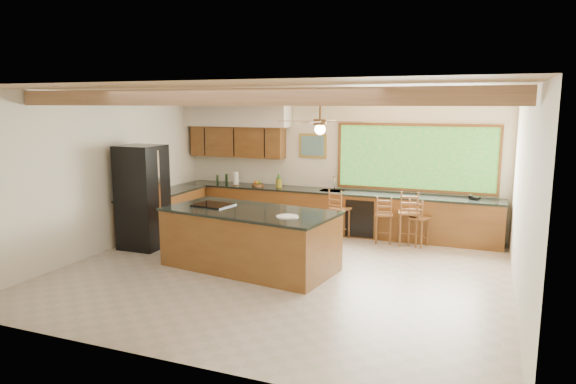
% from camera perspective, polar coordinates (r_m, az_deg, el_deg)
% --- Properties ---
extents(ground, '(7.20, 7.20, 0.00)m').
position_cam_1_polar(ground, '(8.69, -0.80, -8.85)').
color(ground, '#BBAA9B').
rests_on(ground, ground).
extents(room_shell, '(7.27, 6.54, 3.02)m').
position_cam_1_polar(room_shell, '(8.92, -0.24, 6.17)').
color(room_shell, silver).
rests_on(room_shell, ground).
extents(counter_run, '(7.12, 3.10, 1.26)m').
position_cam_1_polar(counter_run, '(11.12, 0.24, -2.21)').
color(counter_run, brown).
rests_on(counter_run, ground).
extents(island, '(3.07, 1.77, 1.03)m').
position_cam_1_polar(island, '(8.78, -4.29, -5.21)').
color(island, brown).
rests_on(island, ground).
extents(refrigerator, '(0.79, 0.77, 2.00)m').
position_cam_1_polar(refrigerator, '(10.28, -15.85, -0.55)').
color(refrigerator, black).
rests_on(refrigerator, ground).
extents(bar_stool_a, '(0.47, 0.47, 1.05)m').
position_cam_1_polar(bar_stool_a, '(10.62, 5.64, -1.97)').
color(bar_stool_a, brown).
rests_on(bar_stool_a, ground).
extents(bar_stool_b, '(0.40, 0.40, 0.97)m').
position_cam_1_polar(bar_stool_b, '(10.43, 10.57, -2.57)').
color(bar_stool_b, brown).
rests_on(bar_stool_b, ground).
extents(bar_stool_c, '(0.47, 0.47, 1.10)m').
position_cam_1_polar(bar_stool_c, '(10.33, 13.18, -2.35)').
color(bar_stool_c, brown).
rests_on(bar_stool_c, ground).
extents(bar_stool_d, '(0.43, 0.43, 0.95)m').
position_cam_1_polar(bar_stool_d, '(10.33, 14.30, -2.90)').
color(bar_stool_d, brown).
rests_on(bar_stool_d, ground).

